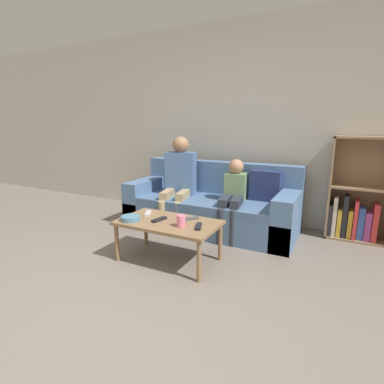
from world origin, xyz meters
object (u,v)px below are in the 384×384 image
Objects in this scene: person_adult at (179,175)px; bookshelf at (357,202)px; tv_remote_0 at (190,219)px; couch at (212,207)px; tv_remote_2 at (199,226)px; person_child at (233,193)px; tv_remote_3 at (148,213)px; cup_near at (181,221)px; snack_bowl at (130,218)px; tv_remote_1 at (159,220)px; coffee_table at (168,225)px.

bookshelf is at bearing 1.71° from person_adult.
couch is at bearing 138.96° from tv_remote_0.
bookshelf reaches higher than tv_remote_2.
person_child reaches higher than tv_remote_3.
person_adult is (-2.04, -0.49, 0.22)m from bookshelf.
couch is 19.89× the size of cup_near.
bookshelf is (1.61, 0.42, 0.16)m from couch.
tv_remote_1 is at bearing 25.93° from snack_bowl.
snack_bowl is at bearing 169.14° from tv_remote_2.
person_adult is 1.24m from cup_near.
coffee_table is 0.84× the size of person_adult.
person_adult is 6.52× the size of tv_remote_1.
coffee_table is 5.31× the size of snack_bowl.
tv_remote_3 is (-0.47, -0.04, 0.00)m from tv_remote_0.
cup_near is 0.60× the size of tv_remote_1.
couch is at bearing -2.24° from person_adult.
person_child is 5.10× the size of tv_remote_1.
tv_remote_0 is at bearing 29.33° from snack_bowl.
tv_remote_1 is (-0.09, -0.02, 0.05)m from coffee_table.
person_child is 1.02m from cup_near.
person_adult reaches higher than tv_remote_2.
tv_remote_1 is at bearing 168.81° from cup_near.
couch is 0.58m from person_adult.
cup_near is at bearing -132.58° from bookshelf.
cup_near is (0.62, -1.06, -0.20)m from person_adult.
cup_near is (-0.13, -1.01, -0.06)m from person_child.
couch is 1.25m from snack_bowl.
cup_near is 0.65× the size of tv_remote_0.
snack_bowl reaches higher than coffee_table.
tv_remote_2 reaches higher than coffee_table.
snack_bowl is (-0.65, -1.08, -0.09)m from person_child.
coffee_table is 1.07× the size of person_child.
tv_remote_3 is at bearing 162.56° from coffee_table.
snack_bowl is (0.10, -1.12, -0.24)m from person_adult.
tv_remote_2 is at bearing 19.33° from cup_near.
person_child is at bearing -20.79° from couch.
person_child reaches higher than tv_remote_2.
tv_remote_3 is at bearing -136.27° from tv_remote_0.
bookshelf is 1.97m from tv_remote_2.
cup_near reaches higher than snack_bowl.
person_child is (0.75, -0.05, -0.14)m from person_adult.
bookshelf is 2.11m from person_adult.
tv_remote_2 is at bearing -72.76° from couch.
bookshelf reaches higher than tv_remote_3.
tv_remote_3 is (-0.49, 0.17, -0.04)m from cup_near.
coffee_table is 0.22m from tv_remote_0.
coffee_table is 5.46× the size of tv_remote_1.
cup_near reaches higher than coffee_table.
bookshelf is at bearing 28.63° from tv_remote_2.
cup_near is 0.28m from tv_remote_1.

